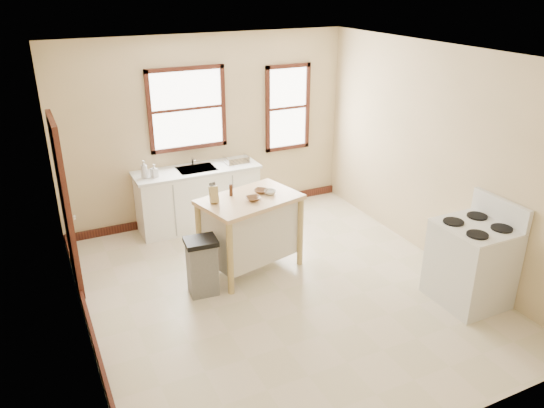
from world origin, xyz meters
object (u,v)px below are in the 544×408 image
at_px(bowl_c, 270,192).
at_px(soap_bottle_b, 154,171).
at_px(dish_rack, 236,160).
at_px(kitchen_island, 250,233).
at_px(trash_bin, 202,266).
at_px(bowl_b, 261,191).
at_px(gas_stove, 472,253).
at_px(soap_bottle_a, 144,169).
at_px(knife_block, 214,195).
at_px(bowl_a, 253,199).
at_px(pepper_grinder, 231,190).

bearing_deg(bowl_c, soap_bottle_b, 127.70).
relative_size(dish_rack, bowl_c, 2.38).
height_order(kitchen_island, trash_bin, kitchen_island).
xyz_separation_m(bowl_b, gas_stove, (1.79, -1.89, -0.40)).
bearing_deg(gas_stove, soap_bottle_b, 131.09).
distance_m(soap_bottle_a, knife_block, 1.52).
relative_size(bowl_b, bowl_c, 1.11).
relative_size(knife_block, bowl_b, 1.18).
xyz_separation_m(kitchen_island, knife_block, (-0.45, 0.04, 0.60)).
xyz_separation_m(soap_bottle_a, kitchen_island, (0.97, -1.48, -0.55)).
xyz_separation_m(knife_block, gas_stove, (2.44, -1.84, -0.48)).
relative_size(soap_bottle_a, knife_block, 1.28).
bearing_deg(soap_bottle_a, gas_stove, -55.92).
bearing_deg(trash_bin, bowl_b, 27.49).
distance_m(knife_block, bowl_c, 0.74).
height_order(soap_bottle_b, bowl_c, soap_bottle_b).
bearing_deg(bowl_c, gas_stove, -46.40).
distance_m(soap_bottle_a, bowl_b, 1.81).
distance_m(knife_block, bowl_a, 0.48).
height_order(trash_bin, gas_stove, gas_stove).
relative_size(bowl_a, gas_stove, 0.14).
distance_m(soap_bottle_b, kitchen_island, 1.75).
distance_m(dish_rack, trash_bin, 2.26).
xyz_separation_m(bowl_a, bowl_b, (0.19, 0.19, -0.00)).
xyz_separation_m(soap_bottle_b, bowl_c, (1.12, -1.45, 0.00)).
xyz_separation_m(dish_rack, pepper_grinder, (-0.63, -1.36, 0.11)).
height_order(kitchen_island, bowl_a, bowl_a).
bearing_deg(bowl_b, kitchen_island, -154.22).
distance_m(bowl_a, gas_stove, 2.64).
xyz_separation_m(bowl_b, bowl_c, (0.08, -0.10, 0.00)).
bearing_deg(pepper_grinder, soap_bottle_b, 116.84).
xyz_separation_m(bowl_c, gas_stove, (1.71, -1.80, -0.40)).
bearing_deg(soap_bottle_b, bowl_c, -72.38).
relative_size(soap_bottle_a, dish_rack, 0.70).
bearing_deg(pepper_grinder, bowl_c, -18.74).
bearing_deg(trash_bin, pepper_grinder, 43.58).
relative_size(kitchen_island, bowl_c, 7.96).
height_order(dish_rack, bowl_a, bowl_a).
height_order(soap_bottle_a, soap_bottle_b, soap_bottle_a).
xyz_separation_m(bowl_b, trash_bin, (-0.96, -0.40, -0.66)).
xyz_separation_m(soap_bottle_a, gas_stove, (2.96, -3.27, -0.43)).
xyz_separation_m(soap_bottle_a, knife_block, (0.51, -1.43, 0.05)).
relative_size(dish_rack, trash_bin, 0.50).
height_order(bowl_b, trash_bin, bowl_b).
relative_size(soap_bottle_a, gas_stove, 0.21).
bearing_deg(bowl_a, bowl_c, 19.09).
bearing_deg(kitchen_island, soap_bottle_b, 106.33).
relative_size(bowl_b, trash_bin, 0.24).
bearing_deg(soap_bottle_a, pepper_grinder, -67.36).
bearing_deg(bowl_b, soap_bottle_b, 127.45).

